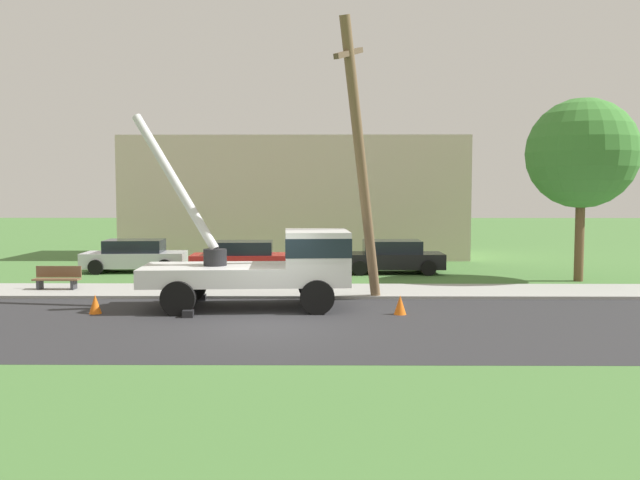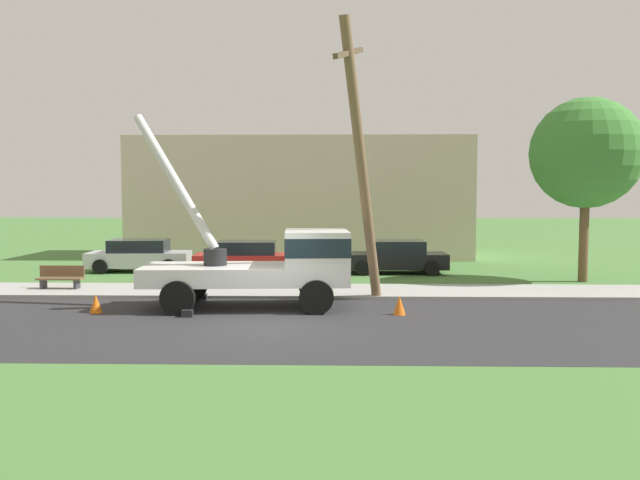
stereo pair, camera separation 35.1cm
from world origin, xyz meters
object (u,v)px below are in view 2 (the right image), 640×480
(leaning_utility_pole, at_px, (361,161))
(parked_sedan_black, at_px, (395,257))
(utility_truck, at_px, (274,261))
(parked_sedan_silver, at_px, (139,255))
(park_bench, at_px, (61,278))
(roadside_tree_near, at_px, (586,153))
(traffic_cone_ahead, at_px, (399,305))
(traffic_cone_behind, at_px, (96,303))
(parked_sedan_red, at_px, (247,258))

(leaning_utility_pole, distance_m, parked_sedan_black, 8.97)
(utility_truck, xyz_separation_m, parked_sedan_black, (4.46, 8.59, -0.70))
(parked_sedan_silver, bearing_deg, park_bench, -100.34)
(parked_sedan_black, bearing_deg, parked_sedan_silver, 178.39)
(roadside_tree_near, bearing_deg, parked_sedan_silver, 171.21)
(utility_truck, relative_size, park_bench, 4.31)
(traffic_cone_ahead, height_order, parked_sedan_black, parked_sedan_black)
(traffic_cone_behind, relative_size, roadside_tree_near, 0.08)
(parked_sedan_red, distance_m, roadside_tree_near, 14.33)
(utility_truck, height_order, parked_sedan_red, utility_truck)
(leaning_utility_pole, relative_size, traffic_cone_behind, 15.59)
(traffic_cone_ahead, relative_size, parked_sedan_black, 0.13)
(parked_sedan_red, distance_m, park_bench, 7.75)
(park_bench, xyz_separation_m, roadside_tree_near, (19.50, 2.96, 4.55))
(utility_truck, xyz_separation_m, leaning_utility_pole, (2.65, 0.64, 3.07))
(utility_truck, distance_m, traffic_cone_ahead, 4.04)
(traffic_cone_behind, relative_size, parked_sedan_red, 0.12)
(traffic_cone_ahead, bearing_deg, parked_sedan_silver, 136.42)
(leaning_utility_pole, relative_size, parked_sedan_red, 1.95)
(leaning_utility_pole, bearing_deg, parked_sedan_black, 77.21)
(parked_sedan_silver, bearing_deg, parked_sedan_red, -10.14)
(utility_truck, distance_m, roadside_tree_near, 13.56)
(traffic_cone_ahead, xyz_separation_m, parked_sedan_black, (0.75, 9.73, 0.43))
(utility_truck, distance_m, park_bench, 8.55)
(utility_truck, bearing_deg, traffic_cone_behind, -168.03)
(traffic_cone_behind, distance_m, park_bench, 5.03)
(traffic_cone_behind, distance_m, roadside_tree_near, 18.76)
(parked_sedan_black, height_order, park_bench, parked_sedan_black)
(utility_truck, height_order, parked_sedan_silver, utility_truck)
(parked_sedan_red, xyz_separation_m, park_bench, (-5.97, -4.93, -0.25))
(leaning_utility_pole, xyz_separation_m, parked_sedan_red, (-4.60, 7.39, -3.76))
(parked_sedan_silver, relative_size, roadside_tree_near, 0.63)
(parked_sedan_silver, bearing_deg, traffic_cone_behind, -80.12)
(leaning_utility_pole, distance_m, traffic_cone_behind, 8.99)
(parked_sedan_silver, xyz_separation_m, parked_sedan_red, (4.91, -0.88, 0.00))
(parked_sedan_silver, height_order, parked_sedan_black, same)
(leaning_utility_pole, height_order, parked_sedan_black, leaning_utility_pole)
(parked_sedan_black, bearing_deg, park_bench, -156.06)
(traffic_cone_behind, height_order, roadside_tree_near, roadside_tree_near)
(traffic_cone_ahead, height_order, parked_sedan_silver, parked_sedan_silver)
(parked_sedan_black, relative_size, park_bench, 2.76)
(park_bench, bearing_deg, leaning_utility_pole, -13.08)
(utility_truck, distance_m, traffic_cone_behind, 5.35)
(utility_truck, bearing_deg, traffic_cone_ahead, -17.16)
(traffic_cone_behind, bearing_deg, utility_truck, 11.97)
(traffic_cone_behind, xyz_separation_m, parked_sedan_red, (3.17, 9.11, 0.43))
(parked_sedan_red, height_order, parked_sedan_black, same)
(parked_sedan_red, distance_m, parked_sedan_black, 6.42)
(parked_sedan_black, bearing_deg, parked_sedan_red, -175.00)
(roadside_tree_near, bearing_deg, traffic_cone_behind, -156.85)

